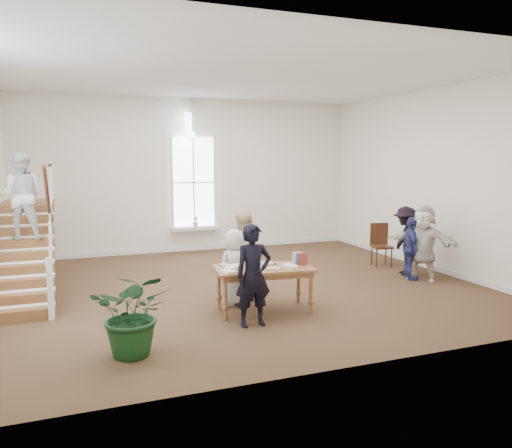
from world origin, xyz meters
name	(u,v)px	position (x,y,z in m)	size (l,w,h in m)	color
ground	(243,286)	(0.00, 0.00, 0.00)	(10.00, 10.00, 0.00)	#46301B
room_shell	(195,238)	(0.00, 4.39, 0.40)	(10.49, 10.00, 10.00)	white
staircase	(24,218)	(-4.34, 0.75, 1.62)	(1.10, 4.10, 2.92)	brown
library_table	(264,272)	(-0.23, -1.81, 0.74)	(1.85, 1.08, 0.89)	brown
police_officer	(253,275)	(-0.67, -2.47, 0.86)	(0.63, 0.41, 1.73)	black
elderly_woman	(236,267)	(-0.57, -1.22, 0.73)	(0.71, 0.46, 1.46)	beige
person_yellow	(242,254)	(-0.27, -0.72, 0.88)	(0.85, 0.66, 1.75)	beige
woman_cluster_a	(411,248)	(3.82, -0.78, 0.73)	(0.85, 0.35, 1.45)	navy
woman_cluster_b	(405,241)	(4.00, -0.33, 0.82)	(1.06, 0.61, 1.64)	black
woman_cluster_c	(423,243)	(4.00, -0.98, 0.87)	(1.61, 0.51, 1.74)	silver
floor_plant	(134,313)	(-2.69, -3.05, 0.62)	(1.12, 0.97, 1.24)	#103313
side_chair	(380,242)	(4.02, 0.71, 0.62)	(0.58, 0.58, 1.10)	#3B2210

